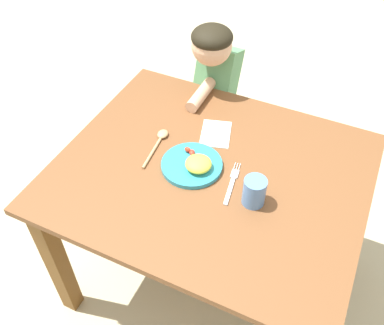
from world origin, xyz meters
name	(u,v)px	position (x,y,z in m)	size (l,w,h in m)	color
ground_plane	(206,272)	(0.00, 0.00, 0.00)	(8.00, 8.00, 0.00)	#B7B08E
dining_table	(210,191)	(0.00, 0.00, 0.60)	(1.11, 0.93, 0.73)	brown
plate	(194,164)	(-0.06, -0.02, 0.74)	(0.22, 0.22, 0.06)	teal
fork	(232,184)	(0.09, -0.03, 0.73)	(0.05, 0.21, 0.01)	silver
spoon	(159,140)	(-0.24, 0.05, 0.73)	(0.05, 0.22, 0.02)	tan
drinking_cup	(254,192)	(0.19, -0.08, 0.78)	(0.08, 0.08, 0.10)	#5488CC
person	(215,107)	(-0.21, 0.54, 0.56)	(0.18, 0.40, 1.02)	#4A3871
napkin	(216,134)	(-0.06, 0.19, 0.73)	(0.11, 0.16, 0.00)	white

